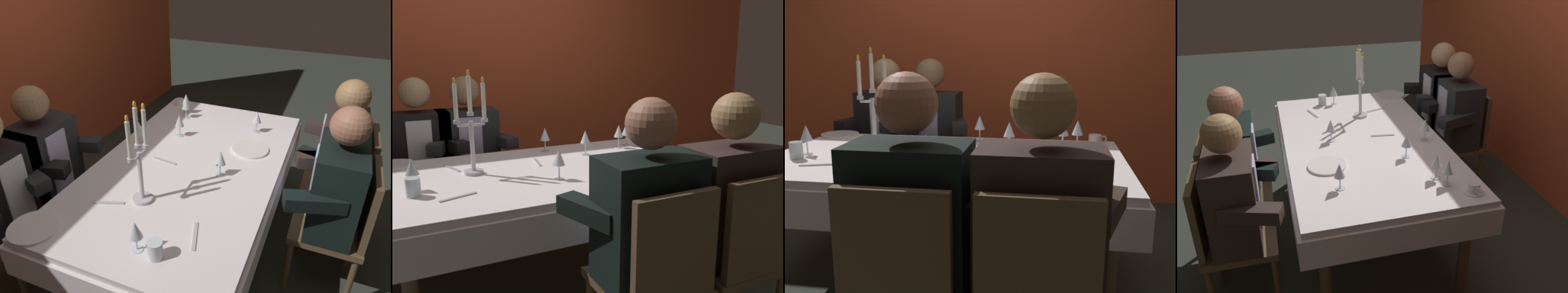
{
  "view_description": "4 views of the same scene",
  "coord_description": "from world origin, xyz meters",
  "views": [
    {
      "loc": [
        -1.75,
        -0.77,
        1.95
      ],
      "look_at": [
        0.15,
        0.02,
        0.79
      ],
      "focal_mm": 32.85,
      "sensor_mm": 36.0,
      "label": 1
    },
    {
      "loc": [
        -0.87,
        -2.25,
        1.42
      ],
      "look_at": [
        0.25,
        0.03,
        0.84
      ],
      "focal_mm": 38.99,
      "sensor_mm": 36.0,
      "label": 2
    },
    {
      "loc": [
        0.56,
        -2.3,
        1.31
      ],
      "look_at": [
        0.18,
        0.04,
        0.79
      ],
      "focal_mm": 41.27,
      "sensor_mm": 36.0,
      "label": 3
    },
    {
      "loc": [
        2.6,
        -0.63,
        2.04
      ],
      "look_at": [
        0.29,
        -0.01,
        0.83
      ],
      "focal_mm": 38.17,
      "sensor_mm": 36.0,
      "label": 4
    }
  ],
  "objects": [
    {
      "name": "wine_glass_4",
      "position": [
        -0.76,
        -0.07,
        0.85
      ],
      "size": [
        0.07,
        0.07,
        0.16
      ],
      "color": "silver",
      "rests_on": "dining_table"
    },
    {
      "name": "seated_diner_3",
      "position": [
        0.53,
        -0.89,
        0.74
      ],
      "size": [
        0.63,
        0.48,
        1.24
      ],
      "color": "brown",
      "rests_on": "ground_plane"
    },
    {
      "name": "wine_glass_2",
      "position": [
        -0.04,
        -0.22,
        0.85
      ],
      "size": [
        0.07,
        0.07,
        0.16
      ],
      "color": "silver",
      "rests_on": "dining_table"
    },
    {
      "name": "wine_glass_6",
      "position": [
        0.71,
        0.33,
        0.85
      ],
      "size": [
        0.07,
        0.07,
        0.16
      ],
      "color": "silver",
      "rests_on": "dining_table"
    },
    {
      "name": "knife_0",
      "position": [
        -0.58,
        -0.28,
        0.74
      ],
      "size": [
        0.19,
        0.08,
        0.01
      ],
      "primitive_type": "cube",
      "rotation": [
        0.0,
        0.0,
        0.31
      ],
      "color": "#B7B7BC",
      "rests_on": "dining_table"
    },
    {
      "name": "wine_glass_5",
      "position": [
        0.12,
        0.42,
        0.86
      ],
      "size": [
        0.07,
        0.07,
        0.16
      ],
      "color": "silver",
      "rests_on": "dining_table"
    },
    {
      "name": "water_tumbler_0",
      "position": [
        -0.77,
        -0.17,
        0.79
      ],
      "size": [
        0.07,
        0.07,
        0.09
      ],
      "primitive_type": "cylinder",
      "color": "silver",
      "rests_on": "dining_table"
    },
    {
      "name": "coffee_cup_0",
      "position": [
        0.83,
        0.44,
        0.77
      ],
      "size": [
        0.13,
        0.12,
        0.06
      ],
      "color": "white",
      "rests_on": "dining_table"
    },
    {
      "name": "wine_glass_1",
      "position": [
        0.59,
        -0.28,
        0.85
      ],
      "size": [
        0.07,
        0.07,
        0.16
      ],
      "color": "silver",
      "rests_on": "dining_table"
    },
    {
      "name": "dinner_plate_1",
      "position": [
        0.32,
        -0.31,
        0.75
      ],
      "size": [
        0.25,
        0.25,
        0.01
      ],
      "primitive_type": "cylinder",
      "color": "white",
      "rests_on": "dining_table"
    },
    {
      "name": "seated_diner_2",
      "position": [
        0.09,
        -0.89,
        0.74
      ],
      "size": [
        0.63,
        0.48,
        1.24
      ],
      "color": "brown",
      "rests_on": "ground_plane"
    },
    {
      "name": "ground_plane",
      "position": [
        0.0,
        0.0,
        0.0
      ],
      "size": [
        12.0,
        12.0,
        0.0
      ],
      "primitive_type": "plane",
      "color": "#31362D"
    },
    {
      "name": "fork_2",
      "position": [
        -0.03,
        0.15,
        0.74
      ],
      "size": [
        0.04,
        0.17,
        0.01
      ],
      "primitive_type": "cube",
      "rotation": [
        0.0,
        0.0,
        1.44
      ],
      "color": "#B7B7BC",
      "rests_on": "dining_table"
    },
    {
      "name": "spoon_1",
      "position": [
        -0.53,
        0.24,
        0.74
      ],
      "size": [
        0.07,
        0.17,
        0.01
      ],
      "primitive_type": "cube",
      "rotation": [
        0.0,
        0.0,
        1.91
      ],
      "color": "#B7B7BC",
      "rests_on": "dining_table"
    },
    {
      "name": "seated_diner_1",
      "position": [
        -0.32,
        0.89,
        0.74
      ],
      "size": [
        0.63,
        0.48,
        1.24
      ],
      "color": "brown",
      "rests_on": "ground_plane"
    },
    {
      "name": "candelabra",
      "position": [
        -0.43,
        0.09,
        0.98
      ],
      "size": [
        0.19,
        0.11,
        0.58
      ],
      "color": "silver",
      "rests_on": "dining_table"
    },
    {
      "name": "dinner_plate_0",
      "position": [
        -0.84,
        0.47,
        0.75
      ],
      "size": [
        0.25,
        0.25,
        0.01
      ],
      "primitive_type": "cylinder",
      "color": "white",
      "rests_on": "dining_table"
    },
    {
      "name": "seated_diner_0",
      "position": [
        -0.65,
        0.89,
        0.74
      ],
      "size": [
        0.63,
        0.48,
        1.24
      ],
      "color": "brown",
      "rests_on": "ground_plane"
    },
    {
      "name": "wine_glass_0",
      "position": [
        0.63,
        0.3,
        0.85
      ],
      "size": [
        0.07,
        0.07,
        0.16
      ],
      "color": "silver",
      "rests_on": "dining_table"
    },
    {
      "name": "dining_table",
      "position": [
        0.0,
        0.0,
        0.62
      ],
      "size": [
        1.94,
        1.14,
        0.74
      ],
      "color": "white",
      "rests_on": "ground_plane"
    },
    {
      "name": "wine_glass_3",
      "position": [
        0.32,
        0.21,
        0.85
      ],
      "size": [
        0.07,
        0.07,
        0.16
      ],
      "color": "silver",
      "rests_on": "dining_table"
    }
  ]
}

